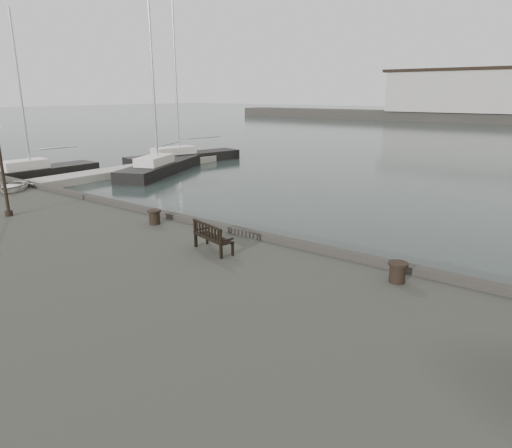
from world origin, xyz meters
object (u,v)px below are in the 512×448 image
at_px(lamp_post, 0,155).
at_px(bollard_left, 154,217).
at_px(bollard_right, 397,272).
at_px(yacht_b, 185,160).
at_px(bench, 213,242).
at_px(yacht_a, 38,176).
at_px(dinghy, 13,186).
at_px(yacht_c, 161,170).

bearing_deg(lamp_post, bollard_left, 25.81).
height_order(bollard_left, bollard_right, same).
height_order(bollard_left, yacht_b, yacht_b).
relative_size(bollard_left, yacht_b, 0.03).
distance_m(bench, bollard_left, 3.48).
bearing_deg(yacht_a, dinghy, -29.92).
distance_m(yacht_b, yacht_c, 5.46).
xyz_separation_m(bench, dinghy, (-12.58, 0.71, -0.03)).
bearing_deg(yacht_a, bench, -15.09).
xyz_separation_m(bollard_right, dinghy, (-17.38, -0.23, -0.02)).
relative_size(bollard_left, yacht_a, 0.04).
distance_m(yacht_a, yacht_b, 11.93).
xyz_separation_m(bollard_left, lamp_post, (-4.94, -2.39, 1.90)).
bearing_deg(bollard_right, bench, -168.99).
relative_size(bollard_right, lamp_post, 0.14).
height_order(bench, yacht_c, yacht_c).
height_order(lamp_post, yacht_c, yacht_c).
bearing_deg(yacht_c, yacht_b, 94.76).
distance_m(bench, yacht_a, 23.99).
relative_size(bench, bollard_right, 3.02).
bearing_deg(yacht_b, bollard_right, -23.29).
bearing_deg(lamp_post, bench, 10.43).
relative_size(bench, yacht_a, 0.12).
bearing_deg(bollard_right, yacht_a, 167.24).
distance_m(bench, lamp_post, 8.65).
relative_size(bollard_left, bollard_right, 1.00).
height_order(bollard_right, dinghy, bollard_right).
relative_size(yacht_a, yacht_b, 0.85).
distance_m(bollard_left, yacht_a, 20.53).
bearing_deg(yacht_c, dinghy, -90.76).
relative_size(bench, lamp_post, 0.43).
bearing_deg(lamp_post, yacht_b, 120.52).
bearing_deg(yacht_a, yacht_b, 80.26).
relative_size(lamp_post, yacht_a, 0.29).
relative_size(bench, bollard_left, 3.02).
bearing_deg(dinghy, bollard_right, -41.29).
xyz_separation_m(lamp_post, yacht_c, (-9.53, 15.53, -3.46)).
bearing_deg(bollard_right, bollard_left, -179.47).
xyz_separation_m(bollard_right, lamp_post, (-13.10, -2.46, 1.90)).
relative_size(bollard_left, dinghy, 0.22).
xyz_separation_m(bollard_right, yacht_a, (-27.63, 6.26, -1.56)).
bearing_deg(yacht_b, bollard_left, -34.50).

